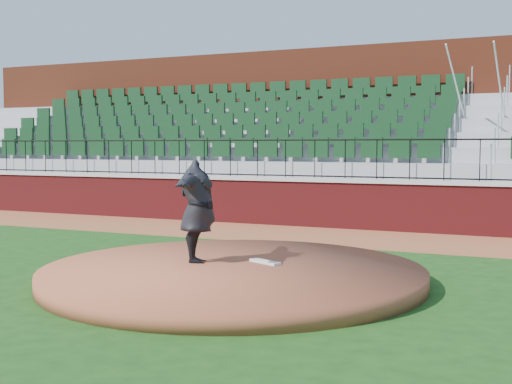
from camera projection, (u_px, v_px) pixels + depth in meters
ground at (218, 276)px, 11.07m from camera, size 90.00×90.00×0.00m
warning_track at (324, 236)px, 15.97m from camera, size 34.00×3.20×0.01m
field_wall at (345, 205)px, 17.37m from camera, size 34.00×0.35×1.20m
wall_cap at (345, 180)px, 17.33m from camera, size 34.00×0.45×0.10m
wall_railing at (345, 159)px, 17.29m from camera, size 34.00×0.05×1.00m
seating_stands at (373, 140)px, 19.72m from camera, size 34.00×5.10×4.60m
concourse_wall at (395, 127)px, 22.23m from camera, size 34.00×0.50×5.50m
pitchers_mound at (233, 274)px, 10.58m from camera, size 6.02×6.02×0.25m
pitching_rubber at (265, 262)px, 10.88m from camera, size 0.62×0.39×0.04m
pitcher at (198, 211)px, 10.89m from camera, size 1.22×2.14×1.68m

